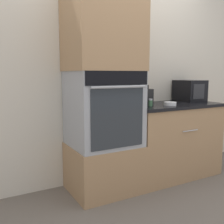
% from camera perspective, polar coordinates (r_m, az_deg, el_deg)
% --- Properties ---
extents(ground_plane, '(12.00, 12.00, 0.00)m').
position_cam_1_polar(ground_plane, '(2.88, 7.57, -17.21)').
color(ground_plane, '#6B6056').
extents(wall_back, '(8.00, 0.05, 2.50)m').
position_cam_1_polar(wall_back, '(3.13, 1.07, 8.56)').
color(wall_back, beige).
rests_on(wall_back, ground_plane).
extents(oven_cabinet_base, '(0.70, 0.60, 0.50)m').
position_cam_1_polar(oven_cabinet_base, '(2.84, -1.84, -11.97)').
color(oven_cabinet_base, '#A87F56').
rests_on(oven_cabinet_base, ground_plane).
extents(wall_oven, '(0.68, 0.64, 0.76)m').
position_cam_1_polar(wall_oven, '(2.69, -1.87, 0.75)').
color(wall_oven, '#9EA0A5').
rests_on(wall_oven, oven_cabinet_base).
extents(oven_cabinet_upper, '(0.70, 0.60, 0.89)m').
position_cam_1_polar(oven_cabinet_upper, '(2.71, -1.99, 18.36)').
color(oven_cabinet_upper, '#A87F56').
rests_on(oven_cabinet_upper, wall_oven).
extents(counter_unit, '(1.17, 0.63, 0.88)m').
position_cam_1_polar(counter_unit, '(3.29, 12.69, -5.84)').
color(counter_unit, '#A87F56').
rests_on(counter_unit, ground_plane).
extents(microwave, '(0.30, 0.34, 0.27)m').
position_cam_1_polar(microwave, '(3.55, 16.55, 4.47)').
color(microwave, black).
rests_on(microwave, counter_unit).
extents(knife_block, '(0.10, 0.15, 0.23)m').
position_cam_1_polar(knife_block, '(3.00, 7.40, 3.30)').
color(knife_block, black).
rests_on(knife_block, counter_unit).
extents(bowl, '(0.14, 0.14, 0.04)m').
position_cam_1_polar(bowl, '(3.02, 12.51, 1.80)').
color(bowl, white).
rests_on(bowl, counter_unit).
extents(condiment_jar_near, '(0.04, 0.04, 0.08)m').
position_cam_1_polar(condiment_jar_near, '(3.28, 7.78, 2.79)').
color(condiment_jar_near, '#427047').
rests_on(condiment_jar_near, counter_unit).
extents(condiment_jar_mid, '(0.04, 0.04, 0.08)m').
position_cam_1_polar(condiment_jar_mid, '(2.90, 8.39, 2.06)').
color(condiment_jar_mid, '#427047').
rests_on(condiment_jar_mid, counter_unit).
extents(condiment_jar_far, '(0.04, 0.04, 0.08)m').
position_cam_1_polar(condiment_jar_far, '(3.10, 4.79, 2.45)').
color(condiment_jar_far, silver).
rests_on(condiment_jar_far, counter_unit).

